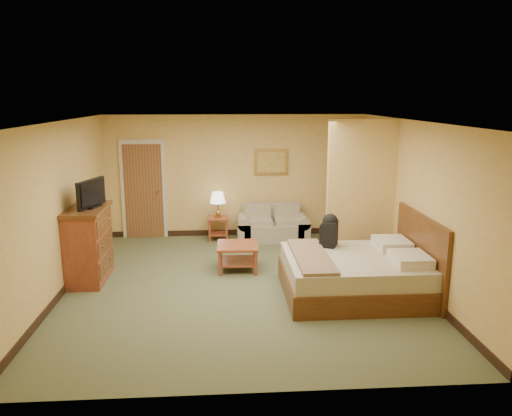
{
  "coord_description": "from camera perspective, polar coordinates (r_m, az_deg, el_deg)",
  "views": [
    {
      "loc": [
        -0.29,
        -7.55,
        2.96
      ],
      "look_at": [
        0.27,
        0.6,
        1.13
      ],
      "focal_mm": 35.0,
      "sensor_mm": 36.0,
      "label": 1
    }
  ],
  "objects": [
    {
      "name": "door",
      "position": [
        10.82,
        -12.72,
        2.03
      ],
      "size": [
        0.94,
        0.16,
        2.1
      ],
      "color": "beige",
      "rests_on": "floor"
    },
    {
      "name": "loveseat",
      "position": [
        10.53,
        1.93,
        -2.34
      ],
      "size": [
        1.5,
        0.7,
        0.76
      ],
      "color": "tan",
      "rests_on": "floor"
    },
    {
      "name": "tv",
      "position": [
        8.37,
        -18.32,
        1.5
      ],
      "size": [
        0.28,
        0.72,
        0.46
      ],
      "rotation": [
        0.0,
        0.0,
        -0.31
      ],
      "color": "black",
      "rests_on": "dresser"
    },
    {
      "name": "side_table",
      "position": [
        10.54,
        -4.35,
        -1.94
      ],
      "size": [
        0.44,
        0.44,
        0.49
      ],
      "color": "maroon",
      "rests_on": "floor"
    },
    {
      "name": "floor",
      "position": [
        8.12,
        -1.66,
        -8.79
      ],
      "size": [
        6.0,
        6.0,
        0.0
      ],
      "primitive_type": "plane",
      "color": "#545B3B",
      "rests_on": "ground"
    },
    {
      "name": "baseboard",
      "position": [
        10.94,
        -2.3,
        -2.78
      ],
      "size": [
        5.5,
        0.02,
        0.12
      ],
      "primitive_type": "cube",
      "color": "black",
      "rests_on": "floor"
    },
    {
      "name": "coffee_table",
      "position": [
        8.71,
        -2.1,
        -5.0
      ],
      "size": [
        0.73,
        0.73,
        0.46
      ],
      "rotation": [
        0.0,
        0.0,
        -0.03
      ],
      "color": "maroon",
      "rests_on": "floor"
    },
    {
      "name": "bed",
      "position": [
        7.83,
        11.97,
        -7.3
      ],
      "size": [
        2.23,
        1.9,
        1.23
      ],
      "color": "#4F2912",
      "rests_on": "floor"
    },
    {
      "name": "dresser",
      "position": [
        8.58,
        -18.59,
        -3.91
      ],
      "size": [
        0.6,
        1.15,
        1.23
      ],
      "color": "maroon",
      "rests_on": "floor"
    },
    {
      "name": "partition",
      "position": [
        8.98,
        11.89,
        1.67
      ],
      "size": [
        1.2,
        0.15,
        2.6
      ],
      "primitive_type": "cube",
      "color": "#DDB25E",
      "rests_on": "floor"
    },
    {
      "name": "ceiling",
      "position": [
        7.57,
        -1.78,
        9.87
      ],
      "size": [
        6.0,
        6.0,
        0.0
      ],
      "primitive_type": "plane",
      "rotation": [
        3.14,
        0.0,
        0.0
      ],
      "color": "white",
      "rests_on": "back_wall"
    },
    {
      "name": "right_wall",
      "position": [
        8.31,
        17.59,
        0.48
      ],
      "size": [
        0.02,
        6.0,
        2.6
      ],
      "primitive_type": "cube",
      "color": "#DDB25E",
      "rests_on": "floor"
    },
    {
      "name": "wall_picture",
      "position": [
        10.67,
        1.76,
        5.27
      ],
      "size": [
        0.72,
        0.04,
        0.56
      ],
      "color": "#B78E3F",
      "rests_on": "back_wall"
    },
    {
      "name": "back_wall",
      "position": [
        10.69,
        -2.36,
        3.66
      ],
      "size": [
        5.5,
        0.02,
        2.6
      ],
      "primitive_type": "cube",
      "color": "#DDB25E",
      "rests_on": "floor"
    },
    {
      "name": "backpack",
      "position": [
        8.09,
        8.46,
        -2.41
      ],
      "size": [
        0.32,
        0.37,
        0.54
      ],
      "rotation": [
        0.0,
        0.0,
        -0.43
      ],
      "color": "black",
      "rests_on": "bed"
    },
    {
      "name": "left_wall",
      "position": [
        8.11,
        -21.51,
        -0.09
      ],
      "size": [
        0.02,
        6.0,
        2.6
      ],
      "primitive_type": "cube",
      "color": "#DDB25E",
      "rests_on": "floor"
    },
    {
      "name": "table_lamp",
      "position": [
        10.41,
        -4.4,
        1.12
      ],
      "size": [
        0.33,
        0.33,
        0.54
      ],
      "color": "#AC7C3F",
      "rests_on": "side_table"
    }
  ]
}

